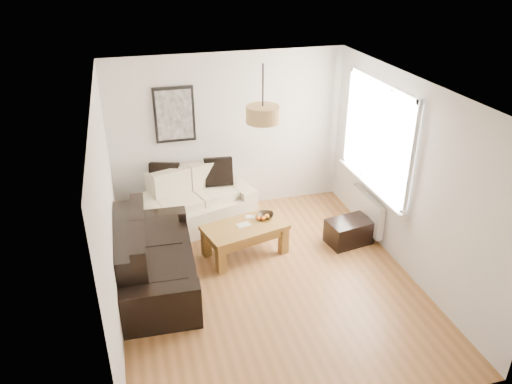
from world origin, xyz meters
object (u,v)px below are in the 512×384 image
object	(u,v)px
coffee_table	(245,240)
ottoman	(349,232)
sofa_leather	(154,255)
loveseat_cream	(195,199)

from	to	relation	value
coffee_table	ottoman	bearing A→B (deg)	-4.26
sofa_leather	ottoman	bearing A→B (deg)	-82.62
coffee_table	ottoman	size ratio (longest dim) A/B	1.78
loveseat_cream	coffee_table	distance (m)	1.20
loveseat_cream	ottoman	size ratio (longest dim) A/B	2.69
sofa_leather	coffee_table	distance (m)	1.36
loveseat_cream	sofa_leather	distance (m)	1.60
ottoman	sofa_leather	bearing A→B (deg)	-175.34
coffee_table	ottoman	distance (m)	1.59
coffee_table	ottoman	world-z (taller)	coffee_table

